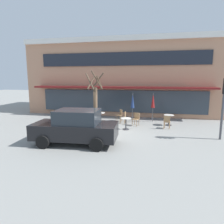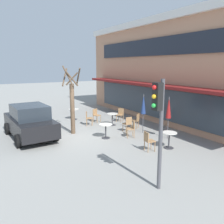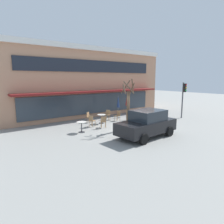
{
  "view_description": "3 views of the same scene",
  "coord_description": "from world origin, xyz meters",
  "px_view_note": "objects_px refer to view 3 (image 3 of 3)",
  "views": [
    {
      "loc": [
        2.81,
        -11.07,
        3.31
      ],
      "look_at": [
        -0.03,
        2.48,
        0.96
      ],
      "focal_mm": 32.0,
      "sensor_mm": 36.0,
      "label": 1
    },
    {
      "loc": [
        11.58,
        -4.22,
        3.79
      ],
      "look_at": [
        -0.4,
        2.77,
        1.02
      ],
      "focal_mm": 38.0,
      "sensor_mm": 36.0,
      "label": 2
    },
    {
      "loc": [
        -10.44,
        -10.51,
        3.78
      ],
      "look_at": [
        -0.29,
        2.75,
        0.95
      ],
      "focal_mm": 32.0,
      "sensor_mm": 36.0,
      "label": 3
    }
  ],
  "objects_px": {
    "cafe_table_streetside": "(101,117)",
    "cafe_table_by_tree": "(82,125)",
    "cafe_table_near_wall": "(134,117)",
    "patio_umbrella_green_folded": "(127,100)",
    "patio_umbrella_cream_folded": "(118,102)",
    "street_tree": "(128,107)",
    "cafe_chair_1": "(92,120)",
    "cafe_chair_3": "(149,113)",
    "traffic_light_pole": "(184,94)",
    "cafe_chair_0": "(118,115)",
    "cafe_chair_2": "(108,114)",
    "cafe_chair_4": "(129,114)",
    "parked_sedan": "(147,124)",
    "cafe_chair_6": "(103,121)",
    "cafe_chair_5": "(89,116)",
    "cafe_table_mid_patio": "(142,111)"
  },
  "relations": [
    {
      "from": "cafe_table_streetside",
      "to": "cafe_table_by_tree",
      "type": "distance_m",
      "value": 3.13
    },
    {
      "from": "cafe_table_near_wall",
      "to": "patio_umbrella_green_folded",
      "type": "distance_m",
      "value": 3.42
    },
    {
      "from": "patio_umbrella_cream_folded",
      "to": "street_tree",
      "type": "distance_m",
      "value": 3.94
    },
    {
      "from": "cafe_chair_1",
      "to": "street_tree",
      "type": "bearing_deg",
      "value": -52.87
    },
    {
      "from": "cafe_chair_1",
      "to": "cafe_chair_3",
      "type": "relative_size",
      "value": 1.0
    },
    {
      "from": "traffic_light_pole",
      "to": "cafe_chair_0",
      "type": "bearing_deg",
      "value": 153.97
    },
    {
      "from": "cafe_table_near_wall",
      "to": "cafe_chair_2",
      "type": "height_order",
      "value": "cafe_chair_2"
    },
    {
      "from": "cafe_chair_0",
      "to": "cafe_chair_4",
      "type": "height_order",
      "value": "same"
    },
    {
      "from": "cafe_chair_0",
      "to": "street_tree",
      "type": "relative_size",
      "value": 0.24
    },
    {
      "from": "cafe_table_near_wall",
      "to": "parked_sedan",
      "type": "relative_size",
      "value": 0.18
    },
    {
      "from": "patio_umbrella_green_folded",
      "to": "cafe_chair_2",
      "type": "height_order",
      "value": "patio_umbrella_green_folded"
    },
    {
      "from": "cafe_table_near_wall",
      "to": "cafe_table_streetside",
      "type": "xyz_separation_m",
      "value": [
        -2.18,
        1.67,
        0.0
      ]
    },
    {
      "from": "cafe_chair_1",
      "to": "cafe_chair_6",
      "type": "distance_m",
      "value": 1.0
    },
    {
      "from": "cafe_chair_5",
      "to": "cafe_table_by_tree",
      "type": "bearing_deg",
      "value": -130.04
    },
    {
      "from": "cafe_table_by_tree",
      "to": "street_tree",
      "type": "relative_size",
      "value": 0.2
    },
    {
      "from": "patio_umbrella_green_folded",
      "to": "cafe_chair_4",
      "type": "relative_size",
      "value": 2.47
    },
    {
      "from": "cafe_table_by_tree",
      "to": "patio_umbrella_green_folded",
      "type": "relative_size",
      "value": 0.35
    },
    {
      "from": "cafe_chair_4",
      "to": "street_tree",
      "type": "xyz_separation_m",
      "value": [
        -2.26,
        -2.44,
        1.18
      ]
    },
    {
      "from": "cafe_chair_3",
      "to": "cafe_chair_5",
      "type": "xyz_separation_m",
      "value": [
        -5.42,
        1.95,
        0.0
      ]
    },
    {
      "from": "cafe_chair_0",
      "to": "cafe_chair_2",
      "type": "bearing_deg",
      "value": 115.47
    },
    {
      "from": "cafe_chair_5",
      "to": "parked_sedan",
      "type": "height_order",
      "value": "parked_sedan"
    },
    {
      "from": "street_tree",
      "to": "cafe_chair_1",
      "type": "bearing_deg",
      "value": 127.13
    },
    {
      "from": "patio_umbrella_green_folded",
      "to": "cafe_table_streetside",
      "type": "bearing_deg",
      "value": -164.15
    },
    {
      "from": "cafe_table_near_wall",
      "to": "cafe_table_by_tree",
      "type": "relative_size",
      "value": 1.0
    },
    {
      "from": "cafe_table_mid_patio",
      "to": "patio_umbrella_cream_folded",
      "type": "bearing_deg",
      "value": 168.82
    },
    {
      "from": "cafe_chair_1",
      "to": "cafe_chair_4",
      "type": "xyz_separation_m",
      "value": [
        4.02,
        0.11,
        0.0
      ]
    },
    {
      "from": "patio_umbrella_green_folded",
      "to": "cafe_chair_5",
      "type": "height_order",
      "value": "patio_umbrella_green_folded"
    },
    {
      "from": "cafe_chair_1",
      "to": "cafe_chair_2",
      "type": "bearing_deg",
      "value": 28.36
    },
    {
      "from": "cafe_table_mid_patio",
      "to": "cafe_chair_5",
      "type": "height_order",
      "value": "cafe_chair_5"
    },
    {
      "from": "cafe_table_near_wall",
      "to": "traffic_light_pole",
      "type": "xyz_separation_m",
      "value": [
        5.35,
        -1.16,
        1.78
      ]
    },
    {
      "from": "cafe_table_near_wall",
      "to": "traffic_light_pole",
      "type": "relative_size",
      "value": 0.22
    },
    {
      "from": "cafe_table_mid_patio",
      "to": "cafe_chair_0",
      "type": "xyz_separation_m",
      "value": [
        -3.2,
        -0.13,
        0.01
      ]
    },
    {
      "from": "parked_sedan",
      "to": "cafe_chair_2",
      "type": "bearing_deg",
      "value": 78.28
    },
    {
      "from": "patio_umbrella_cream_folded",
      "to": "cafe_chair_6",
      "type": "relative_size",
      "value": 2.47
    },
    {
      "from": "cafe_table_streetside",
      "to": "cafe_chair_5",
      "type": "xyz_separation_m",
      "value": [
        -0.62,
        1.0,
        0.01
      ]
    },
    {
      "from": "cafe_chair_6",
      "to": "traffic_light_pole",
      "type": "bearing_deg",
      "value": -10.17
    },
    {
      "from": "cafe_chair_1",
      "to": "parked_sedan",
      "type": "relative_size",
      "value": 0.21
    },
    {
      "from": "patio_umbrella_green_folded",
      "to": "patio_umbrella_cream_folded",
      "type": "height_order",
      "value": "same"
    },
    {
      "from": "cafe_chair_6",
      "to": "street_tree",
      "type": "relative_size",
      "value": 0.24
    },
    {
      "from": "street_tree",
      "to": "cafe_chair_5",
      "type": "bearing_deg",
      "value": 106.02
    },
    {
      "from": "patio_umbrella_green_folded",
      "to": "parked_sedan",
      "type": "height_order",
      "value": "patio_umbrella_green_folded"
    },
    {
      "from": "cafe_table_by_tree",
      "to": "cafe_chair_3",
      "type": "distance_m",
      "value": 7.56
    },
    {
      "from": "cafe_table_mid_patio",
      "to": "cafe_chair_0",
      "type": "distance_m",
      "value": 3.21
    },
    {
      "from": "cafe_chair_3",
      "to": "parked_sedan",
      "type": "distance_m",
      "value": 6.25
    },
    {
      "from": "cafe_table_near_wall",
      "to": "cafe_chair_0",
      "type": "height_order",
      "value": "cafe_chair_0"
    },
    {
      "from": "cafe_table_by_tree",
      "to": "cafe_chair_2",
      "type": "height_order",
      "value": "cafe_chair_2"
    },
    {
      "from": "traffic_light_pole",
      "to": "cafe_table_by_tree",
      "type": "bearing_deg",
      "value": 172.78
    },
    {
      "from": "patio_umbrella_green_folded",
      "to": "cafe_chair_4",
      "type": "xyz_separation_m",
      "value": [
        -1.12,
        -1.49,
        -1.1
      ]
    },
    {
      "from": "cafe_chair_0",
      "to": "cafe_chair_5",
      "type": "relative_size",
      "value": 1.0
    },
    {
      "from": "cafe_table_streetside",
      "to": "cafe_chair_2",
      "type": "distance_m",
      "value": 1.62
    }
  ]
}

